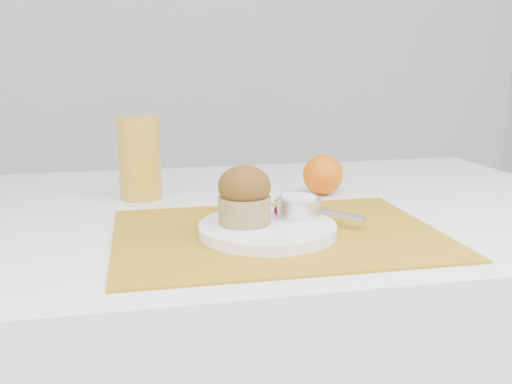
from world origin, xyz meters
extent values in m
cube|color=#AB7A17|center=(-0.04, -0.13, 0.75)|extent=(0.48, 0.36, 0.00)
cylinder|color=white|center=(-0.06, -0.13, 0.76)|extent=(0.21, 0.21, 0.02)
cylinder|color=silver|center=(0.00, -0.11, 0.78)|extent=(0.08, 0.08, 0.03)
cylinder|color=white|center=(0.00, -0.11, 0.80)|extent=(0.06, 0.06, 0.01)
ellipsoid|color=#5A0205|center=(-0.02, -0.09, 0.78)|extent=(0.02, 0.02, 0.02)
ellipsoid|color=#58020B|center=(-0.03, -0.09, 0.78)|extent=(0.02, 0.02, 0.02)
cube|color=#B9BBC2|center=(0.04, -0.08, 0.77)|extent=(0.11, 0.15, 0.00)
sphere|color=orange|center=(0.11, 0.11, 0.79)|extent=(0.08, 0.08, 0.08)
cylinder|color=gold|center=(-0.23, 0.15, 0.83)|extent=(0.10, 0.10, 0.15)
cylinder|color=#9F844D|center=(-0.09, -0.12, 0.79)|extent=(0.10, 0.10, 0.04)
ellipsoid|color=#3B220A|center=(-0.09, -0.12, 0.83)|extent=(0.08, 0.08, 0.06)
camera|label=1|loc=(-0.24, -0.91, 1.00)|focal=40.00mm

